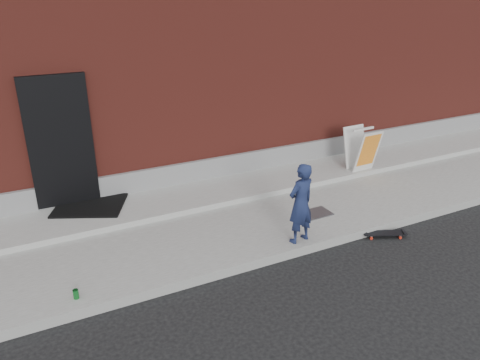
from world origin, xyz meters
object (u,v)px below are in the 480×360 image
child (301,203)px  pizza_sign (362,149)px  soda_can (76,294)px  skateboard (385,233)px

child → pizza_sign: size_ratio=1.44×
pizza_sign → soda_can: 6.29m
skateboard → pizza_sign: 2.51m
child → soda_can: (-3.34, 0.05, -0.58)m
child → soda_can: 3.39m
pizza_sign → skateboard: bearing=-120.2°
soda_can → skateboard: bearing=-4.4°
pizza_sign → soda_can: bearing=-164.0°
skateboard → soda_can: size_ratio=5.46×
child → pizza_sign: (2.70, 1.78, -0.10)m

